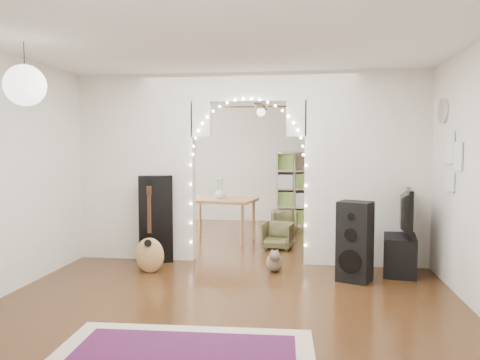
# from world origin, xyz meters

# --- Properties ---
(floor) EXTENTS (7.50, 7.50, 0.00)m
(floor) POSITION_xyz_m (0.00, 0.00, 0.00)
(floor) COLOR black
(floor) RESTS_ON ground
(ceiling) EXTENTS (5.00, 7.50, 0.02)m
(ceiling) POSITION_xyz_m (0.00, 0.00, 2.70)
(ceiling) COLOR white
(ceiling) RESTS_ON wall_back
(wall_back) EXTENTS (5.00, 0.02, 2.70)m
(wall_back) POSITION_xyz_m (0.00, 3.75, 1.35)
(wall_back) COLOR silver
(wall_back) RESTS_ON floor
(wall_front) EXTENTS (5.00, 0.02, 2.70)m
(wall_front) POSITION_xyz_m (0.00, -3.75, 1.35)
(wall_front) COLOR silver
(wall_front) RESTS_ON floor
(wall_left) EXTENTS (0.02, 7.50, 2.70)m
(wall_left) POSITION_xyz_m (-2.50, 0.00, 1.35)
(wall_left) COLOR silver
(wall_left) RESTS_ON floor
(wall_right) EXTENTS (0.02, 7.50, 2.70)m
(wall_right) POSITION_xyz_m (2.50, 0.00, 1.35)
(wall_right) COLOR silver
(wall_right) RESTS_ON floor
(divider_wall) EXTENTS (5.00, 0.20, 2.70)m
(divider_wall) POSITION_xyz_m (0.00, 0.00, 1.42)
(divider_wall) COLOR silver
(divider_wall) RESTS_ON floor
(fairy_lights) EXTENTS (1.64, 0.04, 1.60)m
(fairy_lights) POSITION_xyz_m (0.00, -0.13, 1.55)
(fairy_lights) COLOR #FFEABF
(fairy_lights) RESTS_ON divider_wall
(window) EXTENTS (0.04, 1.20, 1.40)m
(window) POSITION_xyz_m (-2.47, 1.80, 1.50)
(window) COLOR white
(window) RESTS_ON wall_left
(wall_clock) EXTENTS (0.03, 0.31, 0.31)m
(wall_clock) POSITION_xyz_m (2.48, -0.60, 2.10)
(wall_clock) COLOR white
(wall_clock) RESTS_ON wall_right
(picture_frames) EXTENTS (0.02, 0.50, 0.70)m
(picture_frames) POSITION_xyz_m (2.48, -1.00, 1.50)
(picture_frames) COLOR white
(picture_frames) RESTS_ON wall_right
(paper_lantern) EXTENTS (0.40, 0.40, 0.40)m
(paper_lantern) POSITION_xyz_m (-1.90, -2.40, 2.25)
(paper_lantern) COLOR white
(paper_lantern) RESTS_ON ceiling
(ceiling_fan) EXTENTS (1.10, 1.10, 0.30)m
(ceiling_fan) POSITION_xyz_m (0.00, 2.00, 2.40)
(ceiling_fan) COLOR #AE8A3A
(ceiling_fan) RESTS_ON ceiling
(guitar_case) EXTENTS (0.50, 0.31, 1.25)m
(guitar_case) POSITION_xyz_m (-1.30, -0.25, 0.63)
(guitar_case) COLOR black
(guitar_case) RESTS_ON floor
(acoustic_guitar) EXTENTS (0.39, 0.14, 0.97)m
(acoustic_guitar) POSITION_xyz_m (-1.21, -0.81, 0.42)
(acoustic_guitar) COLOR #B67C48
(acoustic_guitar) RESTS_ON floor
(tabby_cat) EXTENTS (0.24, 0.51, 0.33)m
(tabby_cat) POSITION_xyz_m (0.41, -0.53, 0.14)
(tabby_cat) COLOR brown
(tabby_cat) RESTS_ON floor
(floor_speaker) EXTENTS (0.48, 0.46, 0.99)m
(floor_speaker) POSITION_xyz_m (1.42, -0.83, 0.49)
(floor_speaker) COLOR black
(floor_speaker) RESTS_ON floor
(media_console) EXTENTS (0.56, 1.05, 0.50)m
(media_console) POSITION_xyz_m (2.07, -0.25, 0.25)
(media_console) COLOR black
(media_console) RESTS_ON floor
(tv) EXTENTS (0.32, 1.08, 0.62)m
(tv) POSITION_xyz_m (2.07, -0.25, 0.81)
(tv) COLOR black
(tv) RESTS_ON media_console
(bookcase) EXTENTS (1.56, 0.92, 1.56)m
(bookcase) POSITION_xyz_m (0.98, 3.21, 0.78)
(bookcase) COLOR tan
(bookcase) RESTS_ON floor
(dining_table) EXTENTS (1.33, 1.01, 0.76)m
(dining_table) POSITION_xyz_m (-0.66, 1.35, 0.68)
(dining_table) COLOR brown
(dining_table) RESTS_ON floor
(flower_vase) EXTENTS (0.21, 0.21, 0.19)m
(flower_vase) POSITION_xyz_m (-0.66, 1.35, 0.85)
(flower_vase) COLOR white
(flower_vase) RESTS_ON dining_table
(dining_chair_left) EXTENTS (0.54, 0.55, 0.44)m
(dining_chair_left) POSITION_xyz_m (0.38, 0.87, 0.22)
(dining_chair_left) COLOR #4C4726
(dining_chair_left) RESTS_ON floor
(dining_chair_right) EXTENTS (0.53, 0.55, 0.44)m
(dining_chair_right) POSITION_xyz_m (0.43, 2.30, 0.22)
(dining_chair_right) COLOR #4C4726
(dining_chair_right) RESTS_ON floor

